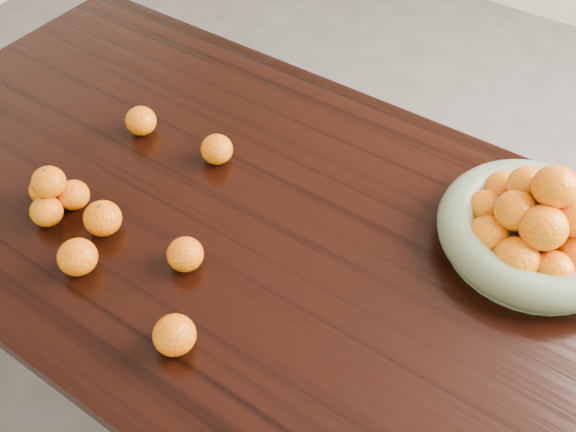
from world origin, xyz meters
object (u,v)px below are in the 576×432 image
Objects in this scene: fruit_bowl at (537,227)px; orange_pyramid at (54,194)px; loose_orange_0 at (103,218)px; dining_table at (275,254)px.

fruit_bowl is 0.98m from orange_pyramid.
orange_pyramid is at bearing -173.69° from loose_orange_0.
orange_pyramid is (-0.40, -0.22, 0.13)m from dining_table.
fruit_bowl is 0.86m from loose_orange_0.
dining_table is at bearing -151.08° from fruit_bowl.
dining_table is 0.37m from loose_orange_0.
orange_pyramid reaches higher than dining_table.
loose_orange_0 is (-0.73, -0.45, -0.02)m from fruit_bowl.
dining_table is 25.90× the size of loose_orange_0.
loose_orange_0 is (-0.28, -0.20, 0.13)m from dining_table.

